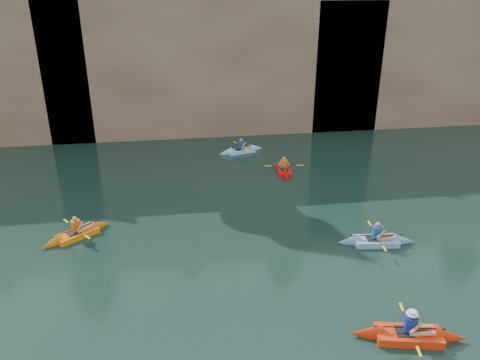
{
  "coord_description": "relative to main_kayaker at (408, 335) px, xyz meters",
  "views": [
    {
      "loc": [
        -1.52,
        -11.53,
        10.87
      ],
      "look_at": [
        1.17,
        6.41,
        3.0
      ],
      "focal_mm": 35.0,
      "sensor_mm": 36.0,
      "label": 1
    }
  ],
  "objects": [
    {
      "name": "main_kayaker",
      "position": [
        0.0,
        0.0,
        0.0
      ],
      "size": [
        3.82,
        2.47,
        1.39
      ],
      "rotation": [
        0.0,
        0.0,
        -0.22
      ],
      "color": "red",
      "rests_on": "ground"
    },
    {
      "name": "cliff",
      "position": [
        -5.69,
        30.52,
        5.82
      ],
      "size": [
        70.0,
        16.0,
        12.0
      ],
      "primitive_type": "cube",
      "color": "tan",
      "rests_on": "ground"
    },
    {
      "name": "kayaker_red_far",
      "position": [
        -0.66,
        14.62,
        -0.04
      ],
      "size": [
        2.37,
        3.33,
        1.2
      ],
      "rotation": [
        0.0,
        0.0,
        1.47
      ],
      "color": "red",
      "rests_on": "ground"
    },
    {
      "name": "kayaker_ltblue_mid",
      "position": [
        -2.71,
        18.42,
        -0.03
      ],
      "size": [
        3.29,
        2.33,
        1.22
      ],
      "rotation": [
        0.0,
        0.0,
        0.28
      ],
      "color": "#98D2FF",
      "rests_on": "ground"
    },
    {
      "name": "sea_cave_center",
      "position": [
        -9.69,
        22.47,
        1.42
      ],
      "size": [
        3.5,
        1.0,
        3.2
      ],
      "primitive_type": "cube",
      "color": "black",
      "rests_on": "ground"
    },
    {
      "name": "kayaker_orange",
      "position": [
        -11.81,
        8.44,
        -0.03
      ],
      "size": [
        3.15,
        2.58,
        1.27
      ],
      "rotation": [
        0.0,
        0.0,
        0.63
      ],
      "color": "orange",
      "rests_on": "ground"
    },
    {
      "name": "kayaker_ltblue_near",
      "position": [
        1.42,
        5.81,
        -0.02
      ],
      "size": [
        3.47,
        2.61,
        1.35
      ],
      "rotation": [
        0.0,
        0.0,
        -0.12
      ],
      "color": "#7BA0CE",
      "rests_on": "ground"
    },
    {
      "name": "cliff_slab_east",
      "position": [
        16.31,
        23.12,
        4.74
      ],
      "size": [
        26.0,
        2.4,
        9.84
      ],
      "primitive_type": "cube",
      "color": "#94755A",
      "rests_on": "ground"
    },
    {
      "name": "ground",
      "position": [
        -5.69,
        0.52,
        -0.18
      ],
      "size": [
        160.0,
        160.0,
        0.0
      ],
      "primitive_type": "plane",
      "color": "black",
      "rests_on": "ground"
    },
    {
      "name": "sea_cave_east",
      "position": [
        4.31,
        22.47,
        2.07
      ],
      "size": [
        5.0,
        1.0,
        4.5
      ],
      "primitive_type": "cube",
      "color": "black",
      "rests_on": "ground"
    },
    {
      "name": "cliff_slab_center",
      "position": [
        -3.69,
        23.12,
        5.52
      ],
      "size": [
        24.0,
        2.4,
        11.4
      ],
      "primitive_type": "cube",
      "color": "#94755A",
      "rests_on": "ground"
    }
  ]
}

